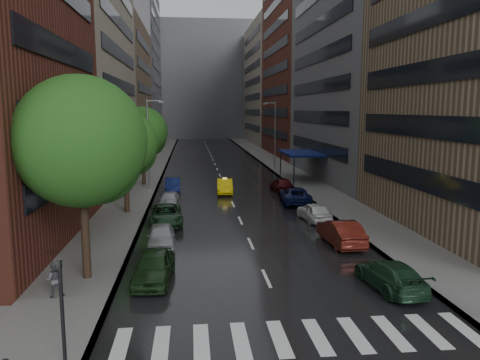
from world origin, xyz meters
The scene contains 19 objects.
ground centered at (0.00, 0.00, 0.00)m, with size 220.00×220.00×0.00m, color gray.
road centered at (0.00, 50.00, 0.01)m, with size 14.00×140.00×0.01m, color black.
sidewalk_left centered at (-9.00, 50.00, 0.07)m, with size 4.00×140.00×0.15m, color gray.
sidewalk_right centered at (9.00, 50.00, 0.07)m, with size 4.00×140.00×0.15m, color gray.
crosswalk centered at (0.20, -2.00, 0.01)m, with size 13.15×2.80×0.01m.
buildings_left centered at (-15.00, 58.79, 15.99)m, with size 8.00×108.00×38.00m.
buildings_right centered at (15.00, 56.70, 15.03)m, with size 8.05×109.10×36.00m.
building_far centered at (0.00, 118.00, 16.00)m, with size 40.00×14.00×32.00m, color slate.
tree_near centered at (-8.60, 4.68, 6.66)m, with size 6.11×6.11×9.73m.
tree_mid centered at (-8.60, 19.23, 5.52)m, with size 5.06×5.06×8.07m.
tree_far centered at (-8.60, 32.91, 5.76)m, with size 5.28×5.28×8.42m.
taxi centered at (-0.31, 27.42, 0.70)m, with size 1.48×4.24×1.40m, color yellow.
parked_cars_left centered at (-5.40, 15.20, 0.70)m, with size 2.60×28.95×1.48m.
parked_cars_right centered at (5.40, 15.77, 0.72)m, with size 2.93×30.17×1.55m.
ped_black_umbrella centered at (-9.48, 2.40, 1.40)m, with size 0.96×0.98×2.09m.
traffic_light centered at (-7.60, -3.29, 2.23)m, with size 0.18×0.15×3.45m.
street_lamp_left centered at (-7.72, 30.00, 4.89)m, with size 1.74×0.22×9.00m.
street_lamp_right centered at (7.72, 45.00, 4.89)m, with size 1.74×0.22×9.00m.
awning centered at (8.98, 35.00, 3.13)m, with size 4.00×8.00×3.12m.
Camera 1 is at (-3.56, -17.47, 8.15)m, focal length 35.00 mm.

